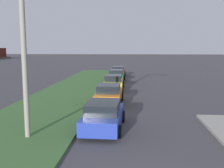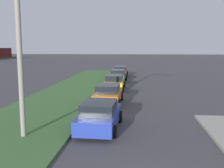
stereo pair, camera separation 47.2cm
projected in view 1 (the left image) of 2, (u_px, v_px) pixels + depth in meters
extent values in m
cube|color=#3D6633|center=(43.00, 113.00, 16.54)|extent=(60.00, 6.00, 0.12)
cube|color=#23389E|center=(104.00, 118.00, 13.45)|extent=(4.36, 1.94, 0.70)
cube|color=black|center=(103.00, 107.00, 13.17)|extent=(2.25, 1.67, 0.55)
cylinder|color=black|center=(91.00, 115.00, 14.91)|extent=(0.65, 0.24, 0.64)
cylinder|color=black|center=(123.00, 116.00, 14.72)|extent=(0.65, 0.24, 0.64)
cylinder|color=black|center=(81.00, 130.00, 12.25)|extent=(0.65, 0.24, 0.64)
cylinder|color=black|center=(119.00, 132.00, 12.06)|extent=(0.65, 0.24, 0.64)
cube|color=orange|center=(109.00, 96.00, 19.51)|extent=(4.32, 1.84, 0.70)
cube|color=black|center=(109.00, 88.00, 19.22)|extent=(2.22, 1.62, 0.55)
cylinder|color=black|center=(100.00, 96.00, 20.95)|extent=(0.64, 0.23, 0.64)
cylinder|color=black|center=(122.00, 96.00, 20.80)|extent=(0.64, 0.23, 0.64)
cylinder|color=black|center=(95.00, 103.00, 18.29)|extent=(0.64, 0.23, 0.64)
cylinder|color=black|center=(120.00, 103.00, 18.13)|extent=(0.64, 0.23, 0.64)
cube|color=gold|center=(114.00, 84.00, 26.05)|extent=(4.31, 1.83, 0.70)
cube|color=black|center=(114.00, 78.00, 25.77)|extent=(2.21, 1.61, 0.55)
cylinder|color=black|center=(106.00, 84.00, 27.48)|extent=(0.64, 0.22, 0.64)
cylinder|color=black|center=(123.00, 84.00, 27.36)|extent=(0.64, 0.22, 0.64)
cylinder|color=black|center=(103.00, 88.00, 24.82)|extent=(0.64, 0.22, 0.64)
cylinder|color=black|center=(122.00, 88.00, 24.69)|extent=(0.64, 0.22, 0.64)
cube|color=#1E6B38|center=(116.00, 77.00, 32.09)|extent=(4.34, 1.90, 0.70)
cube|color=black|center=(116.00, 72.00, 31.80)|extent=(2.24, 1.65, 0.55)
cylinder|color=black|center=(110.00, 78.00, 33.54)|extent=(0.64, 0.23, 0.64)
cylinder|color=black|center=(124.00, 78.00, 33.37)|extent=(0.64, 0.23, 0.64)
cylinder|color=black|center=(108.00, 80.00, 30.88)|extent=(0.64, 0.23, 0.64)
cylinder|color=black|center=(123.00, 80.00, 30.70)|extent=(0.64, 0.23, 0.64)
cube|color=red|center=(118.00, 72.00, 37.70)|extent=(4.30, 1.81, 0.70)
cube|color=black|center=(118.00, 68.00, 37.41)|extent=(2.20, 1.60, 0.55)
cylinder|color=black|center=(113.00, 73.00, 39.14)|extent=(0.64, 0.22, 0.64)
cylinder|color=black|center=(125.00, 73.00, 39.00)|extent=(0.64, 0.22, 0.64)
cylinder|color=black|center=(111.00, 75.00, 36.47)|extent=(0.64, 0.22, 0.64)
cylinder|color=black|center=(124.00, 75.00, 36.33)|extent=(0.64, 0.22, 0.64)
cylinder|color=gray|center=(24.00, 58.00, 11.50)|extent=(0.24, 0.24, 7.50)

